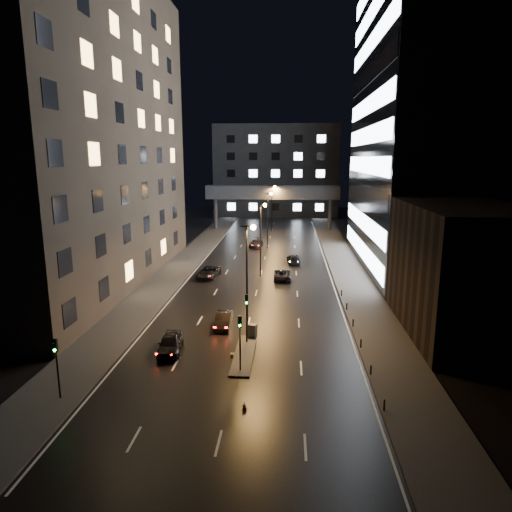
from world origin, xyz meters
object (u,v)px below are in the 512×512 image
Objects in this scene: car_toward_a at (282,274)px; car_toward_b at (294,259)px; car_away_a at (170,343)px; car_away_b at (224,320)px; car_away_c at (208,272)px; car_away_d at (256,243)px; utility_cabinet at (252,331)px.

car_toward_b is (1.58, 9.73, -0.01)m from car_toward_a.
car_away_a reaches higher than car_toward_b.
car_away_a is at bearing -121.45° from car_away_b.
car_away_c reaches higher than car_away_b.
car_away_d reaches higher than utility_cabinet.
car_away_c is (-1.12, 24.61, -0.07)m from car_away_a.
car_away_c reaches higher than car_away_d.
car_away_b is 19.00m from car_away_c.
car_away_b is at bearing 70.25° from car_toward_b.
car_toward_b is (10.65, 34.15, -0.12)m from car_away_a.
utility_cabinet is (6.70, 3.45, -0.04)m from car_away_a.
car_toward_b is at bearing 66.05° from car_away_a.
car_away_d is at bearing 84.58° from car_away_c.
car_away_b is 28.80m from car_toward_b.
car_toward_a is 21.10m from utility_cabinet.
car_away_c is at bearing -95.75° from car_away_d.
car_toward_a is (9.07, 24.42, -0.12)m from car_away_a.
car_away_d is at bearing 88.68° from car_away_b.
car_away_d is (3.90, 46.68, -0.07)m from car_away_a.
utility_cabinet is (2.80, -43.23, 0.03)m from car_away_d.
car_away_b is 18.99m from car_toward_a.
car_away_a is at bearing 68.35° from car_toward_a.
car_toward_a is at bearing 103.31° from utility_cabinet.
car_away_a is 7.21m from car_away_b.
car_away_b is at bearing -83.28° from car_away_d.
utility_cabinet reaches higher than car_toward_a.
car_away_a is 7.53m from utility_cabinet.
car_toward_b is at bearing 46.43° from car_away_c.
car_away_c is at bearing 33.33° from car_toward_b.
car_toward_b is (6.75, -12.53, -0.05)m from car_away_d.
car_toward_b is at bearing 74.98° from car_away_b.
car_toward_b is at bearing -100.48° from car_toward_a.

